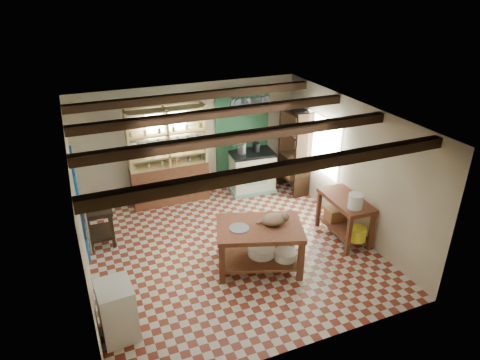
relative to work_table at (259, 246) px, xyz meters
name	(u,v)px	position (x,y,z in m)	size (l,w,h in m)	color
floor	(231,251)	(-0.28, 0.61, -0.42)	(5.00, 5.00, 0.02)	maroon
ceiling	(230,117)	(-0.28, 0.61, 2.19)	(5.00, 5.00, 0.02)	#414145
wall_back	(190,142)	(-0.28, 3.11, 0.89)	(5.00, 0.04, 2.60)	beige
wall_front	(303,272)	(-0.28, -1.89, 0.89)	(5.00, 0.04, 2.60)	beige
wall_left	(79,217)	(-2.78, 0.61, 0.89)	(0.04, 5.00, 2.60)	beige
wall_right	(351,167)	(2.22, 0.61, 0.89)	(0.04, 5.00, 2.60)	beige
ceiling_beams	(230,124)	(-0.28, 0.61, 2.07)	(5.00, 3.80, 0.15)	black
blue_wall_patch	(80,202)	(-2.75, 1.51, 0.69)	(0.04, 1.40, 1.60)	#175AAC
green_wall_patch	(242,137)	(0.97, 3.08, 0.84)	(1.30, 0.04, 2.30)	#1E4C30
window_back	(167,128)	(-0.78, 3.09, 1.29)	(0.90, 0.02, 0.80)	silver
window_right	(322,145)	(2.20, 1.61, 0.99)	(0.02, 1.30, 1.20)	silver
utensil_rail	(85,228)	(-2.72, -0.59, 1.37)	(0.06, 0.90, 0.28)	black
pot_rack	(250,102)	(0.97, 2.66, 1.77)	(0.86, 0.12, 0.36)	black
shelving_unit	(168,157)	(-0.83, 2.92, 0.69)	(1.70, 0.34, 2.20)	#D9BC7D
tall_rack	(295,151)	(2.00, 2.41, 0.59)	(0.40, 0.86, 2.00)	black
work_table	(259,246)	(0.00, 0.00, 0.00)	(1.45, 0.97, 0.82)	brown
stove	(252,171)	(1.08, 2.76, 0.08)	(1.00, 0.67, 0.97)	silver
prep_table	(99,223)	(-2.48, 1.90, -0.03)	(0.52, 0.75, 0.76)	black
white_cabinet	(117,311)	(-2.50, -0.68, 0.02)	(0.48, 0.57, 0.86)	white
right_counter	(344,218)	(1.90, 0.21, 0.02)	(0.60, 1.19, 0.86)	brown
cat	(274,220)	(0.25, -0.03, 0.50)	(0.42, 0.32, 0.19)	#9C7C5A
steel_tray	(239,228)	(-0.35, 0.07, 0.42)	(0.34, 0.34, 0.02)	#999AA0
basin_large	(262,250)	(0.06, 0.03, -0.11)	(0.49, 0.49, 0.17)	white
basin_small	(285,255)	(0.39, -0.24, -0.12)	(0.39, 0.39, 0.14)	white
kettle_left	(242,149)	(0.83, 2.78, 0.68)	(0.21, 0.21, 0.24)	#999AA0
kettle_right	(256,147)	(1.18, 2.75, 0.67)	(0.17, 0.17, 0.22)	black
enamel_bowl	(96,201)	(-2.48, 1.90, 0.45)	(0.41, 0.41, 0.21)	white
white_bucket	(356,201)	(1.83, -0.13, 0.58)	(0.27, 0.27, 0.27)	white
wicker_basket	(335,214)	(1.91, 0.51, -0.06)	(0.36, 0.29, 0.25)	#9B663E
yellow_tub	(357,234)	(1.88, -0.23, -0.06)	(0.33, 0.33, 0.24)	yellow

